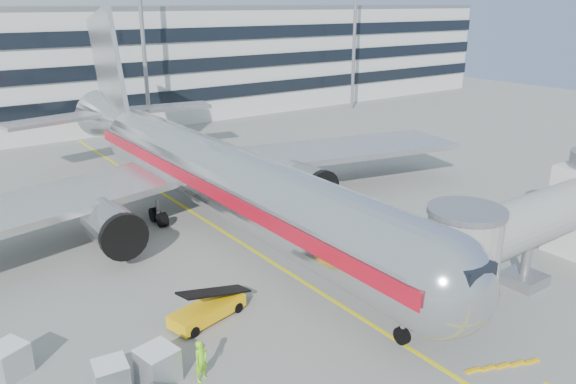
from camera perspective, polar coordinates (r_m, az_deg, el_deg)
ground at (r=34.47m, az=1.58°, el=-9.12°), size 180.00×180.00×0.00m
lead_in_line at (r=42.07m, az=-6.76°, el=-3.90°), size 0.25×70.00×0.01m
main_jet at (r=42.09m, az=-8.14°, el=2.16°), size 50.95×48.70×16.06m
jet_bridge at (r=36.89m, az=24.86°, el=-2.44°), size 17.80×4.50×7.00m
terminal at (r=84.54m, az=-23.60°, el=11.58°), size 150.00×24.25×15.60m
light_mast_centre at (r=71.28m, az=-14.72°, el=17.17°), size 2.40×1.20×25.45m
light_mast_east at (r=89.73m, az=6.85°, el=17.83°), size 2.40×1.20×25.45m
belt_loader at (r=30.76m, az=-8.19°, el=-11.72°), size 4.62×2.52×2.16m
cargo_container_left at (r=26.57m, az=-17.51°, el=-17.57°), size 1.58×1.58×1.50m
cargo_container_right at (r=29.28m, az=-26.50°, el=-15.05°), size 1.91×1.91×1.54m
cargo_container_front at (r=26.67m, az=-13.10°, el=-16.77°), size 1.82×1.82×1.65m
ramp_worker at (r=26.30m, az=-8.82°, el=-16.59°), size 0.84×0.70×1.99m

